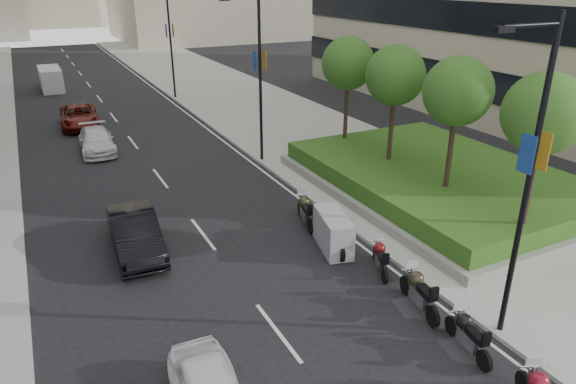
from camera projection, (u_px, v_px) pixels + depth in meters
sidewalk_right at (254, 107)px, 40.86m from camera, size 10.00×100.00×0.15m
lane_edge at (189, 115)px, 38.67m from camera, size 0.12×100.00×0.01m
lane_centre at (119, 124)px, 36.50m from camera, size 0.12×100.00×0.01m
planter at (438, 186)px, 24.74m from camera, size 10.00×14.00×0.40m
hedge at (439, 174)px, 24.51m from camera, size 9.40×13.40×0.80m
tree_0 at (544, 114)px, 17.22m from camera, size 2.80×2.80×6.30m
tree_1 at (458, 92)px, 20.50m from camera, size 2.80×2.80×6.30m
tree_2 at (395, 76)px, 23.79m from camera, size 2.80×2.80×6.30m
tree_3 at (348, 64)px, 27.07m from camera, size 2.80×2.80×6.30m
lamp_post_0 at (526, 173)px, 13.07m from camera, size 2.34×0.45×9.00m
lamp_post_1 at (257, 71)px, 27.04m from camera, size 2.34×0.45×9.00m
lamp_post_2 at (168, 38)px, 41.82m from camera, size 2.34×0.45×9.00m
motorcycle_2 at (468, 334)px, 14.19m from camera, size 0.71×2.11×1.06m
motorcycle_3 at (419, 291)px, 15.99m from camera, size 0.82×2.34×1.18m
motorcycle_4 at (380, 258)px, 18.09m from camera, size 0.97×1.89×1.00m
motorcycle_5 at (333, 232)px, 19.51m from camera, size 1.49×2.51×1.42m
motorcycle_6 at (305, 211)px, 21.51m from camera, size 0.86×2.30×1.16m
car_b at (135, 233)px, 19.31m from camera, size 1.89×4.81×1.56m
car_c at (97, 141)px, 30.47m from camera, size 2.10×4.72×1.35m
car_d at (79, 116)px, 35.53m from camera, size 2.74×5.39×1.46m
delivery_van at (51, 80)px, 46.79m from camera, size 1.84×4.78×2.00m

